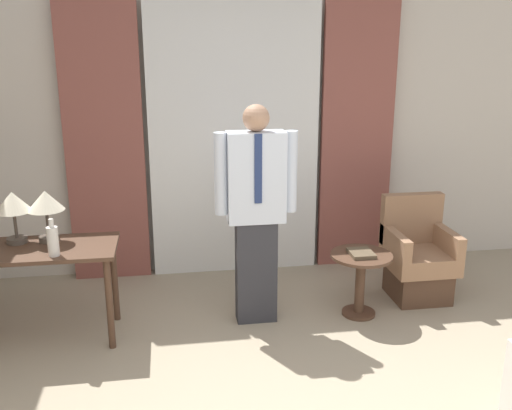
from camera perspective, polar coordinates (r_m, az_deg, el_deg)
The scene contains 12 objects.
wall_back at distance 5.43m, azimuth -2.31°, elevation 7.43°, with size 10.00×0.06×2.70m.
curtain_sheer_center at distance 5.31m, azimuth -2.14°, elevation 6.58°, with size 1.58×0.06×2.58m.
curtain_drape_left at distance 5.31m, azimuth -14.93°, elevation 6.04°, with size 0.70×0.06×2.58m.
curtain_drape_right at distance 5.57m, azimuth 10.05°, elevation 6.80°, with size 0.70×0.06×2.58m.
desk at distance 4.48m, azimuth -21.54°, elevation -5.29°, with size 1.23×0.57×0.73m.
table_lamp_left at distance 4.51m, azimuth -23.14°, elevation -0.01°, with size 0.27×0.27×0.39m.
table_lamp_right at distance 4.46m, azimuth -20.29°, elevation 0.12°, with size 0.27×0.27×0.39m.
bottle_near_edge at distance 4.20m, azimuth -19.65°, elevation -3.37°, with size 0.08×0.08×0.27m.
person at distance 4.36m, azimuth 0.00°, elevation -0.26°, with size 0.63×0.21×1.73m.
armchair at distance 5.17m, azimuth 15.85°, elevation -5.29°, with size 0.54×0.54×0.88m.
side_table at distance 4.71m, azimuth 10.41°, elevation -6.77°, with size 0.50×0.50×0.53m.
book at distance 4.63m, azimuth 10.47°, elevation -4.75°, with size 0.18×0.23×0.03m.
Camera 1 is at (-0.61, -2.27, 2.18)m, focal length 40.00 mm.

